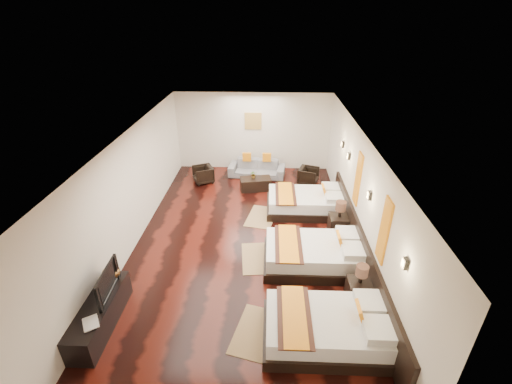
{
  "coord_description": "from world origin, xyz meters",
  "views": [
    {
      "loc": [
        0.59,
        -7.28,
        5.3
      ],
      "look_at": [
        0.27,
        0.67,
        1.1
      ],
      "focal_mm": 24.33,
      "sensor_mm": 36.0,
      "label": 1
    }
  ],
  "objects_px": {
    "table_plant": "(254,174)",
    "sofa": "(257,169)",
    "coffee_table": "(256,184)",
    "tv_console": "(100,314)",
    "tv": "(103,282)",
    "nightstand_b": "(339,223)",
    "figurine": "(111,271)",
    "armchair_left": "(203,174)",
    "bed_near": "(328,328)",
    "book": "(83,326)",
    "nightstand_a": "(359,289)",
    "bed_mid": "(315,254)",
    "armchair_right": "(308,176)",
    "bed_far": "(306,202)"
  },
  "relations": [
    {
      "from": "bed_far",
      "to": "sofa",
      "type": "distance_m",
      "value": 2.83
    },
    {
      "from": "bed_mid",
      "to": "coffee_table",
      "type": "bearing_deg",
      "value": 112.12
    },
    {
      "from": "bed_near",
      "to": "book",
      "type": "relative_size",
      "value": 6.82
    },
    {
      "from": "bed_mid",
      "to": "figurine",
      "type": "bearing_deg",
      "value": -163.44
    },
    {
      "from": "nightstand_b",
      "to": "tv",
      "type": "bearing_deg",
      "value": -148.88
    },
    {
      "from": "tv_console",
      "to": "sofa",
      "type": "distance_m",
      "value": 7.27
    },
    {
      "from": "tv",
      "to": "figurine",
      "type": "bearing_deg",
      "value": 3.82
    },
    {
      "from": "figurine",
      "to": "armchair_right",
      "type": "height_order",
      "value": "figurine"
    },
    {
      "from": "tv",
      "to": "sofa",
      "type": "bearing_deg",
      "value": -24.61
    },
    {
      "from": "bed_mid",
      "to": "armchair_right",
      "type": "height_order",
      "value": "bed_mid"
    },
    {
      "from": "nightstand_a",
      "to": "tv_console",
      "type": "height_order",
      "value": "nightstand_a"
    },
    {
      "from": "bed_far",
      "to": "nightstand_a",
      "type": "bearing_deg",
      "value": -78.22
    },
    {
      "from": "book",
      "to": "sofa",
      "type": "xyz_separation_m",
      "value": [
        2.66,
        7.29,
        -0.28
      ]
    },
    {
      "from": "nightstand_a",
      "to": "armchair_right",
      "type": "xyz_separation_m",
      "value": [
        -0.5,
        5.41,
        -0.03
      ]
    },
    {
      "from": "bed_far",
      "to": "book",
      "type": "bearing_deg",
      "value": -130.48
    },
    {
      "from": "figurine",
      "to": "sofa",
      "type": "relative_size",
      "value": 0.18
    },
    {
      "from": "tv_console",
      "to": "table_plant",
      "type": "relative_size",
      "value": 7.08
    },
    {
      "from": "armchair_left",
      "to": "table_plant",
      "type": "xyz_separation_m",
      "value": [
        1.75,
        -0.43,
        0.24
      ]
    },
    {
      "from": "book",
      "to": "armchair_left",
      "type": "relative_size",
      "value": 0.52
    },
    {
      "from": "armchair_left",
      "to": "coffee_table",
      "type": "distance_m",
      "value": 1.88
    },
    {
      "from": "bed_mid",
      "to": "book",
      "type": "relative_size",
      "value": 7.0
    },
    {
      "from": "bed_near",
      "to": "bed_far",
      "type": "distance_m",
      "value": 4.55
    },
    {
      "from": "nightstand_b",
      "to": "coffee_table",
      "type": "xyz_separation_m",
      "value": [
        -2.28,
        2.51,
        -0.14
      ]
    },
    {
      "from": "armchair_right",
      "to": "armchair_left",
      "type": "bearing_deg",
      "value": 110.3
    },
    {
      "from": "bed_mid",
      "to": "table_plant",
      "type": "height_order",
      "value": "bed_mid"
    },
    {
      "from": "nightstand_b",
      "to": "sofa",
      "type": "height_order",
      "value": "nightstand_b"
    },
    {
      "from": "tv_console",
      "to": "coffee_table",
      "type": "height_order",
      "value": "tv_console"
    },
    {
      "from": "bed_mid",
      "to": "book",
      "type": "xyz_separation_m",
      "value": [
        -4.2,
        -2.46,
        0.26
      ]
    },
    {
      "from": "bed_far",
      "to": "figurine",
      "type": "relative_size",
      "value": 6.2
    },
    {
      "from": "tv",
      "to": "table_plant",
      "type": "bearing_deg",
      "value": -27.58
    },
    {
      "from": "bed_far",
      "to": "table_plant",
      "type": "relative_size",
      "value": 8.75
    },
    {
      "from": "bed_near",
      "to": "armchair_left",
      "type": "xyz_separation_m",
      "value": [
        -3.36,
        6.35,
        -0.0
      ]
    },
    {
      "from": "bed_far",
      "to": "coffee_table",
      "type": "bearing_deg",
      "value": 139.21
    },
    {
      "from": "table_plant",
      "to": "armchair_right",
      "type": "bearing_deg",
      "value": 14.18
    },
    {
      "from": "nightstand_a",
      "to": "tv",
      "type": "height_order",
      "value": "tv"
    },
    {
      "from": "figurine",
      "to": "sofa",
      "type": "bearing_deg",
      "value": 66.36
    },
    {
      "from": "book",
      "to": "tv",
      "type": "bearing_deg",
      "value": 86.34
    },
    {
      "from": "tv_console",
      "to": "book",
      "type": "relative_size",
      "value": 5.46
    },
    {
      "from": "nightstand_b",
      "to": "figurine",
      "type": "bearing_deg",
      "value": -152.98
    },
    {
      "from": "bed_near",
      "to": "nightstand_a",
      "type": "bearing_deg",
      "value": 52.35
    },
    {
      "from": "tv_console",
      "to": "book",
      "type": "distance_m",
      "value": 0.6
    },
    {
      "from": "coffee_table",
      "to": "table_plant",
      "type": "relative_size",
      "value": 3.93
    },
    {
      "from": "nightstand_b",
      "to": "table_plant",
      "type": "xyz_separation_m",
      "value": [
        -2.35,
        2.55,
        0.18
      ]
    },
    {
      "from": "table_plant",
      "to": "sofa",
      "type": "bearing_deg",
      "value": 86.16
    },
    {
      "from": "nightstand_a",
      "to": "table_plant",
      "type": "relative_size",
      "value": 3.57
    },
    {
      "from": "figurine",
      "to": "armchair_left",
      "type": "relative_size",
      "value": 0.56
    },
    {
      "from": "nightstand_b",
      "to": "book",
      "type": "xyz_separation_m",
      "value": [
        -4.95,
        -3.74,
        0.22
      ]
    },
    {
      "from": "table_plant",
      "to": "nightstand_a",
      "type": "bearing_deg",
      "value": -64.57
    },
    {
      "from": "armchair_right",
      "to": "bed_far",
      "type": "bearing_deg",
      "value": -167.81
    },
    {
      "from": "book",
      "to": "armchair_left",
      "type": "height_order",
      "value": "same"
    }
  ]
}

